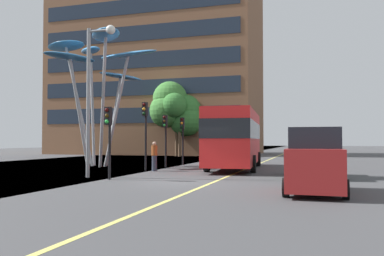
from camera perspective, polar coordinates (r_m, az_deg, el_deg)
ground at (r=17.53m, az=-3.91°, el=-7.64°), size 120.00×240.00×0.10m
red_bus at (r=25.26m, az=6.02°, el=-1.10°), size 3.44×10.29×3.73m
leaf_sculpture at (r=28.60m, az=-12.76°, el=8.94°), size 8.64×6.86×8.83m
traffic_light_kerb_near at (r=18.59m, az=-11.58°, el=0.17°), size 0.28×0.42×3.25m
traffic_light_kerb_far at (r=23.71m, az=-6.57°, el=0.93°), size 0.28×0.42×3.96m
traffic_light_island_mid at (r=26.34m, az=-3.77°, el=-0.20°), size 0.28×0.42×3.39m
traffic_light_opposite at (r=29.09m, az=-1.35°, el=-0.36°), size 0.28×0.42×3.38m
car_parked_near at (r=14.15m, az=16.82°, el=-4.63°), size 1.93×3.87×2.17m
car_parked_mid at (r=20.34m, az=16.34°, el=-3.76°), size 2.07×3.85×2.14m
street_lamp at (r=20.01m, az=-13.47°, el=6.49°), size 1.47×0.44×7.19m
tree_pavement_near at (r=45.22m, az=-1.17°, el=2.02°), size 4.03×5.04×6.92m
tree_pavement_far at (r=45.36m, az=-3.27°, el=3.11°), size 4.11×4.20×8.35m
pedestrian at (r=23.46m, az=-5.28°, el=-3.96°), size 0.34×0.34×1.68m
backdrop_building at (r=55.55m, az=-4.77°, el=9.95°), size 26.28×13.37×26.00m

